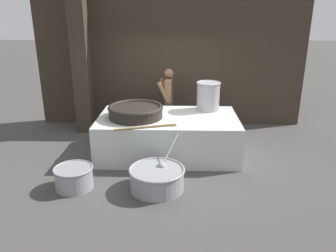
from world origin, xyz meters
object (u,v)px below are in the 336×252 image
Objects in this scene: giant_wok_near at (136,111)px; prep_bowl_meat at (74,177)px; stock_pot at (208,96)px; prep_bowl_vegetables at (157,178)px; cook at (169,99)px.

prep_bowl_meat is (-0.91, -1.44, -0.76)m from giant_wok_near.
giant_wok_near is 1.82× the size of stock_pot.
prep_bowl_vegetables is (0.52, -1.44, -0.75)m from giant_wok_near.
stock_pot reaches higher than prep_bowl_vegetables.
giant_wok_near is at bearing 109.71° from prep_bowl_vegetables.
prep_bowl_vegetables is at bearing -0.09° from prep_bowl_meat.
cook reaches higher than prep_bowl_vegetables.
prep_bowl_meat is (-1.55, -2.79, -0.66)m from cook.
cook is 3.26m from prep_bowl_meat.
giant_wok_near is at bearing 68.75° from cook.
prep_bowl_meat is at bearing -140.06° from stock_pot.
cook is at bearing 64.67° from giant_wok_near.
stock_pot reaches higher than giant_wok_near.
stock_pot is at bearing 144.30° from cook.
cook reaches higher than stock_pot.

